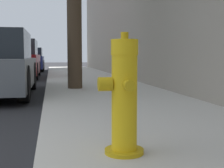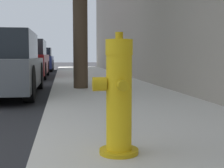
{
  "view_description": "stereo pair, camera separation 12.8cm",
  "coord_description": "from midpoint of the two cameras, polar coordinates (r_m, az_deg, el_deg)",
  "views": [
    {
      "loc": [
        2.21,
        -2.35,
        0.89
      ],
      "look_at": [
        2.91,
        1.21,
        0.56
      ],
      "focal_mm": 50.0,
      "sensor_mm": 36.0,
      "label": 1
    },
    {
      "loc": [
        2.34,
        -2.38,
        0.89
      ],
      "look_at": [
        2.91,
        1.21,
        0.56
      ],
      "focal_mm": 50.0,
      "sensor_mm": 36.0,
      "label": 2
    }
  ],
  "objects": [
    {
      "name": "parked_car_mid",
      "position": [
        13.07,
        -15.37,
        4.28
      ],
      "size": [
        1.79,
        4.29,
        1.51
      ],
      "color": "maroon",
      "rests_on": "ground_plane"
    },
    {
      "name": "parked_car_far",
      "position": [
        18.51,
        -13.34,
        4.32
      ],
      "size": [
        1.81,
        3.81,
        1.33
      ],
      "color": "navy",
      "rests_on": "ground_plane"
    },
    {
      "name": "sidewalk_slab",
      "position": [
        2.76,
        16.59,
        -12.59
      ],
      "size": [
        2.71,
        40.0,
        0.11
      ],
      "color": "beige",
      "rests_on": "ground_plane"
    },
    {
      "name": "fire_hydrant",
      "position": [
        2.45,
        2.68,
        -2.61
      ],
      "size": [
        0.36,
        0.38,
        0.96
      ],
      "color": "#C39C11",
      "rests_on": "sidewalk_slab"
    }
  ]
}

